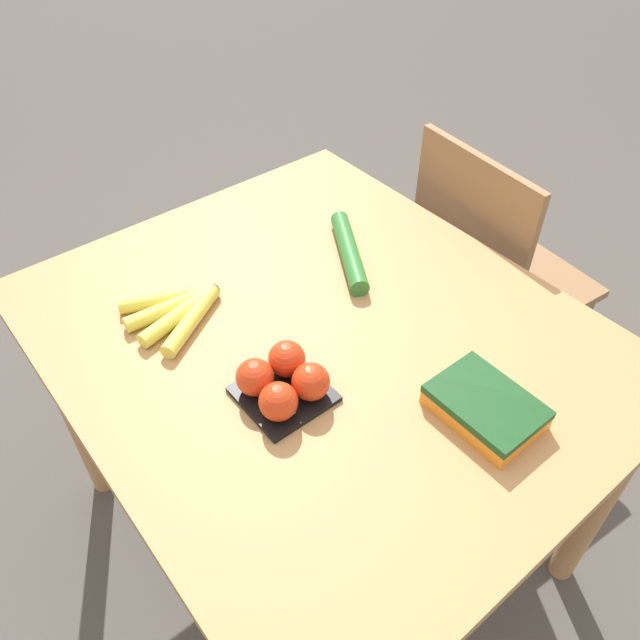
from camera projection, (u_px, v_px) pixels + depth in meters
The scene contains 7 objects.
ground_plane at pixel (320, 524), 1.74m from camera, with size 12.00×12.00×0.00m, color #4C4742.
dining_table at pixel (320, 368), 1.30m from camera, with size 1.12×0.94×0.76m.
chair at pixel (488, 281), 1.76m from camera, with size 0.46×0.44×0.91m.
banana_bunch at pixel (178, 310), 1.24m from camera, with size 0.20×0.20×0.03m.
tomato_pack at pixel (283, 382), 1.08m from camera, with size 0.15×0.15×0.08m.
carrot_bag at pixel (486, 406), 1.06m from camera, with size 0.18×0.13×0.04m.
cucumber_near at pixel (349, 251), 1.38m from camera, with size 0.24×0.17×0.04m.
Camera 1 is at (0.68, -0.55, 1.61)m, focal length 35.00 mm.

